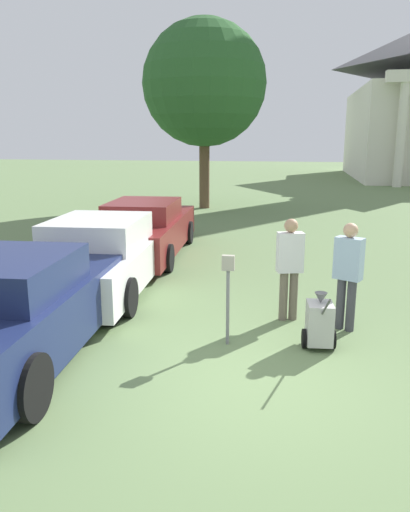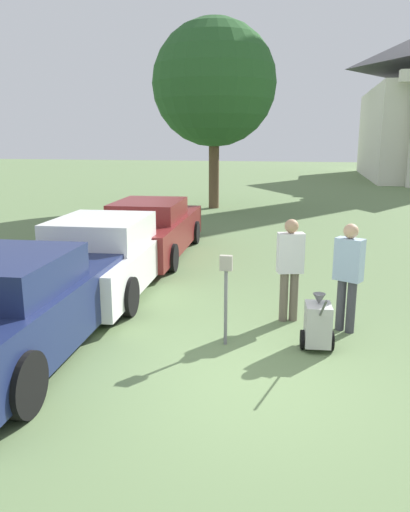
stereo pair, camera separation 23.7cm
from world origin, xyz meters
name	(u,v)px [view 1 (the left image)]	position (x,y,z in m)	size (l,w,h in m)	color
ground_plane	(244,381)	(0.00, 0.00, 0.00)	(120.00, 120.00, 0.00)	#607A4C
parked_car_navy	(11,310)	(-3.20, 0.09, 0.71)	(2.27, 4.74, 1.50)	#19234C
parked_car_white	(102,256)	(-3.20, 3.43, 0.68)	(2.26, 5.03, 1.48)	silver
parked_car_maroon	(145,230)	(-3.20, 6.45, 0.68)	(2.17, 5.21, 1.44)	maroon
parking_meter	(228,283)	(-0.36, 1.12, 0.95)	(0.18, 0.09, 1.36)	slate
person_worker	(290,263)	(0.51, 2.31, 0.98)	(0.46, 0.32, 1.72)	#665B4C
person_supervisor	(348,270)	(1.41, 2.01, 0.98)	(0.47, 0.39, 1.73)	#3F3F47
equipment_cart	(319,323)	(0.97, 1.20, 0.39)	(0.49, 1.00, 1.00)	#B2B2AD
shade_tree	(204,84)	(-3.27, 15.63, 5.16)	(5.14, 5.14, 7.75)	brown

